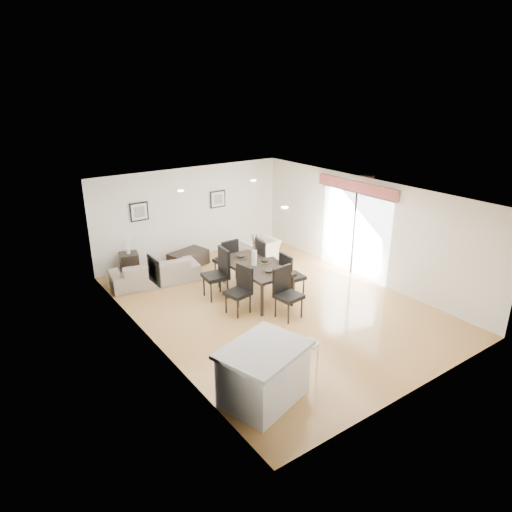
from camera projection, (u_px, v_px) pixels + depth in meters
ground at (272, 304)px, 10.88m from camera, size 8.00×8.00×0.00m
wall_back at (191, 213)px, 13.46m from camera, size 6.00×0.04×2.70m
wall_front at (423, 321)px, 7.35m from camera, size 6.00×0.04×2.70m
wall_left at (150, 282)px, 8.79m from camera, size 0.04×8.00×2.70m
wall_right at (364, 229)px, 12.02m from camera, size 0.04×8.00×2.70m
ceiling at (274, 193)px, 9.92m from camera, size 6.00×8.00×0.02m
sofa at (155, 271)px, 11.93m from camera, size 2.36×1.21×0.66m
armchair at (260, 250)px, 13.47m from camera, size 1.06×0.95×0.63m
courtyard_plant_a at (456, 253)px, 13.19m from camera, size 0.66×0.59×0.67m
courtyard_plant_b at (391, 234)px, 14.81m from camera, size 0.43×0.43×0.72m
dining_table at (254, 268)px, 11.04m from camera, size 1.01×2.01×0.84m
dining_chair_wnear at (241, 287)px, 10.33m from camera, size 0.58×0.58×1.11m
dining_chair_wfar at (219, 270)px, 11.05m from camera, size 0.61×0.61×1.24m
dining_chair_enear at (290, 273)px, 11.08m from camera, size 0.54×0.54×1.11m
dining_chair_efar at (265, 259)px, 11.84m from camera, size 0.64×0.64×1.20m
dining_chair_head at (286, 290)px, 10.12m from camera, size 0.58×0.58×1.17m
dining_chair_foot at (228, 257)px, 12.03m from camera, size 0.54×0.54×1.14m
vase at (254, 252)px, 10.89m from camera, size 1.00×1.53×0.78m
coffee_table at (188, 259)px, 13.11m from camera, size 1.21×0.90×0.43m
side_table at (130, 264)px, 12.42m from camera, size 0.58×0.58×0.64m
table_lamp at (127, 243)px, 12.21m from camera, size 0.23×0.23×0.44m
cushion at (259, 246)px, 13.28m from camera, size 0.31×0.19×0.30m
kitchen_island at (264, 374)px, 7.45m from camera, size 1.66×1.44×0.98m
bar_stool at (309, 347)px, 7.93m from camera, size 0.34×0.34×0.75m
framed_print_back_left at (139, 212)px, 12.47m from camera, size 0.52×0.04×0.52m
framed_print_back_right at (218, 199)px, 13.81m from camera, size 0.52×0.04×0.52m
framed_print_left_wall at (154, 271)px, 8.54m from camera, size 0.04×0.52×0.52m
sliding_door at (355, 215)px, 12.12m from camera, size 0.12×2.70×2.57m
courtyard at (410, 218)px, 14.54m from camera, size 6.00×6.00×2.00m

